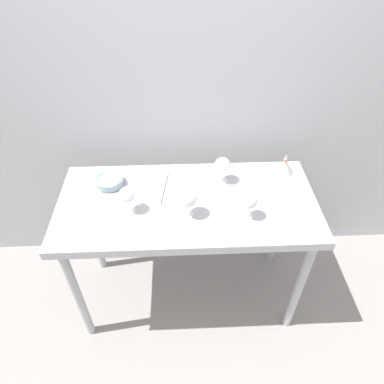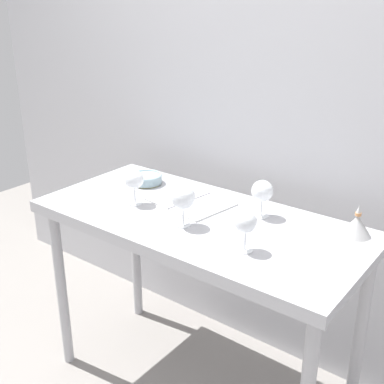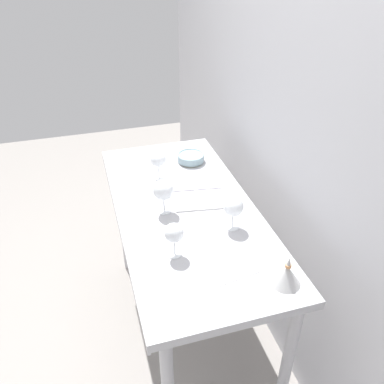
{
  "view_description": "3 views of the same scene",
  "coord_description": "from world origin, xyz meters",
  "px_view_note": "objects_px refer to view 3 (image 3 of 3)",
  "views": [
    {
      "loc": [
        -0.03,
        -1.37,
        2.2
      ],
      "look_at": [
        0.03,
        0.03,
        0.93
      ],
      "focal_mm": 32.67,
      "sensor_mm": 36.0,
      "label": 1
    },
    {
      "loc": [
        1.11,
        -1.5,
        1.76
      ],
      "look_at": [
        -0.03,
        -0.02,
        1.01
      ],
      "focal_mm": 46.4,
      "sensor_mm": 36.0,
      "label": 2
    },
    {
      "loc": [
        1.51,
        -0.42,
        2.02
      ],
      "look_at": [
        -0.01,
        0.03,
        0.97
      ],
      "focal_mm": 37.44,
      "sensor_mm": 36.0,
      "label": 3
    }
  ],
  "objects_px": {
    "wine_glass_near_right": "(174,234)",
    "wine_glass_far_right": "(233,207)",
    "tasting_sheet_upper": "(236,262)",
    "open_notebook": "(198,191)",
    "wine_glass_near_center": "(164,191)",
    "wine_glass_near_left": "(158,160)",
    "tasting_bowl": "(191,157)",
    "decanter_funnel": "(287,275)"
  },
  "relations": [
    {
      "from": "decanter_funnel",
      "to": "wine_glass_near_right",
      "type": "bearing_deg",
      "value": -127.11
    },
    {
      "from": "wine_glass_near_center",
      "to": "wine_glass_near_left",
      "type": "height_order",
      "value": "wine_glass_near_center"
    },
    {
      "from": "wine_glass_near_center",
      "to": "wine_glass_far_right",
      "type": "bearing_deg",
      "value": 53.04
    },
    {
      "from": "open_notebook",
      "to": "tasting_bowl",
      "type": "xyz_separation_m",
      "value": [
        -0.31,
        0.05,
        0.02
      ]
    },
    {
      "from": "wine_glass_near_center",
      "to": "decanter_funnel",
      "type": "relative_size",
      "value": 1.36
    },
    {
      "from": "wine_glass_near_left",
      "to": "open_notebook",
      "type": "relative_size",
      "value": 0.42
    },
    {
      "from": "open_notebook",
      "to": "decanter_funnel",
      "type": "xyz_separation_m",
      "value": [
        0.7,
        0.13,
        0.04
      ]
    },
    {
      "from": "wine_glass_near_center",
      "to": "open_notebook",
      "type": "distance_m",
      "value": 0.26
    },
    {
      "from": "wine_glass_far_right",
      "to": "open_notebook",
      "type": "bearing_deg",
      "value": -169.39
    },
    {
      "from": "tasting_sheet_upper",
      "to": "decanter_funnel",
      "type": "relative_size",
      "value": 2.14
    },
    {
      "from": "tasting_sheet_upper",
      "to": "wine_glass_far_right",
      "type": "bearing_deg",
      "value": 153.65
    },
    {
      "from": "wine_glass_near_left",
      "to": "wine_glass_far_right",
      "type": "distance_m",
      "value": 0.55
    },
    {
      "from": "tasting_sheet_upper",
      "to": "decanter_funnel",
      "type": "distance_m",
      "value": 0.21
    },
    {
      "from": "open_notebook",
      "to": "tasting_sheet_upper",
      "type": "bearing_deg",
      "value": 7.82
    },
    {
      "from": "wine_glass_near_right",
      "to": "tasting_bowl",
      "type": "height_order",
      "value": "wine_glass_near_right"
    },
    {
      "from": "decanter_funnel",
      "to": "tasting_bowl",
      "type": "bearing_deg",
      "value": -175.69
    },
    {
      "from": "tasting_bowl",
      "to": "decanter_funnel",
      "type": "height_order",
      "value": "decanter_funnel"
    },
    {
      "from": "decanter_funnel",
      "to": "tasting_sheet_upper",
      "type": "bearing_deg",
      "value": -138.76
    },
    {
      "from": "wine_glass_far_right",
      "to": "wine_glass_near_center",
      "type": "bearing_deg",
      "value": -126.96
    },
    {
      "from": "wine_glass_near_center",
      "to": "tasting_bowl",
      "type": "distance_m",
      "value": 0.51
    },
    {
      "from": "open_notebook",
      "to": "decanter_funnel",
      "type": "bearing_deg",
      "value": 19.14
    },
    {
      "from": "wine_glass_far_right",
      "to": "tasting_sheet_upper",
      "type": "xyz_separation_m",
      "value": [
        0.22,
        -0.07,
        -0.11
      ]
    },
    {
      "from": "wine_glass_near_left",
      "to": "decanter_funnel",
      "type": "relative_size",
      "value": 1.24
    },
    {
      "from": "tasting_sheet_upper",
      "to": "open_notebook",
      "type": "bearing_deg",
      "value": 170.22
    },
    {
      "from": "tasting_sheet_upper",
      "to": "tasting_bowl",
      "type": "distance_m",
      "value": 0.86
    },
    {
      "from": "wine_glass_far_right",
      "to": "tasting_bowl",
      "type": "xyz_separation_m",
      "value": [
        -0.63,
        -0.01,
        -0.08
      ]
    },
    {
      "from": "wine_glass_near_left",
      "to": "tasting_sheet_upper",
      "type": "height_order",
      "value": "wine_glass_near_left"
    },
    {
      "from": "wine_glass_far_right",
      "to": "decanter_funnel",
      "type": "relative_size",
      "value": 1.25
    },
    {
      "from": "open_notebook",
      "to": "wine_glass_far_right",
      "type": "bearing_deg",
      "value": 19.21
    },
    {
      "from": "wine_glass_near_right",
      "to": "tasting_sheet_upper",
      "type": "relative_size",
      "value": 0.57
    },
    {
      "from": "wine_glass_near_right",
      "to": "wine_glass_far_right",
      "type": "height_order",
      "value": "wine_glass_far_right"
    },
    {
      "from": "wine_glass_far_right",
      "to": "tasting_bowl",
      "type": "distance_m",
      "value": 0.64
    },
    {
      "from": "wine_glass_near_right",
      "to": "wine_glass_far_right",
      "type": "distance_m",
      "value": 0.31
    },
    {
      "from": "tasting_sheet_upper",
      "to": "tasting_bowl",
      "type": "xyz_separation_m",
      "value": [
        -0.85,
        0.06,
        0.03
      ]
    },
    {
      "from": "wine_glass_near_center",
      "to": "decanter_funnel",
      "type": "distance_m",
      "value": 0.67
    },
    {
      "from": "wine_glass_near_center",
      "to": "wine_glass_near_left",
      "type": "distance_m",
      "value": 0.31
    },
    {
      "from": "wine_glass_near_left",
      "to": "tasting_sheet_upper",
      "type": "bearing_deg",
      "value": 11.97
    },
    {
      "from": "wine_glass_near_right",
      "to": "decanter_funnel",
      "type": "height_order",
      "value": "wine_glass_near_right"
    },
    {
      "from": "wine_glass_near_left",
      "to": "wine_glass_far_right",
      "type": "relative_size",
      "value": 0.99
    },
    {
      "from": "wine_glass_near_right",
      "to": "wine_glass_near_left",
      "type": "distance_m",
      "value": 0.61
    },
    {
      "from": "decanter_funnel",
      "to": "wine_glass_near_left",
      "type": "bearing_deg",
      "value": -161.71
    },
    {
      "from": "wine_glass_near_left",
      "to": "open_notebook",
      "type": "height_order",
      "value": "wine_glass_near_left"
    }
  ]
}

